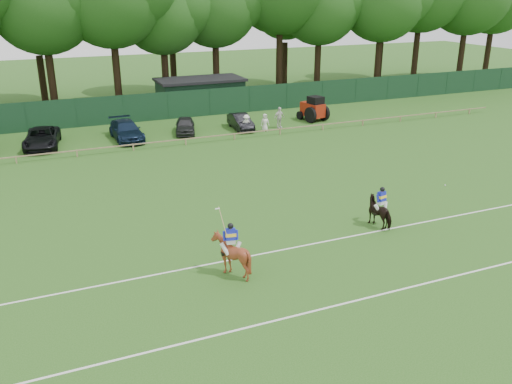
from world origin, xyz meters
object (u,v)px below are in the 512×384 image
spectator_left (246,124)px  spectator_mid (279,118)px  utility_shed (200,94)px  sedan_navy (126,130)px  spectator_right (265,123)px  polo_ball (445,185)px  horse_dark (380,212)px  horse_chestnut (231,255)px  suv_black (42,138)px  tractor (314,109)px  estate_black (241,122)px  hatch_grey (185,125)px

spectator_left → spectator_mid: spectator_mid is taller
spectator_left → utility_shed: bearing=98.0°
sedan_navy → spectator_left: bearing=-12.1°
spectator_mid → spectator_right: (-1.58, -0.55, -0.16)m
spectator_mid → polo_ball: bearing=-92.2°
horse_dark → spectator_mid: spectator_mid is taller
horse_chestnut → spectator_right: 24.35m
sedan_navy → utility_shed: (8.87, 8.70, 0.80)m
suv_black → tractor: size_ratio=1.76×
spectator_right → estate_black: bearing=139.3°
spectator_right → hatch_grey: bearing=165.2°
horse_dark → suv_black: (-14.96, 22.00, -0.02)m
hatch_grey → horse_dark: bearing=-64.1°
horse_dark → spectator_right: size_ratio=1.18×
spectator_right → utility_shed: utility_shed is taller
horse_chestnut → estate_black: bearing=-101.0°
hatch_grey → estate_black: (4.74, -0.48, -0.01)m
spectator_left → spectator_mid: 3.21m
spectator_left → utility_shed: (-0.69, 10.36, 0.78)m
sedan_navy → polo_ball: (15.81, -18.41, -0.69)m
horse_dark → suv_black: 26.60m
spectator_left → spectator_mid: bearing=11.3°
estate_black → horse_chestnut: bearing=-109.0°
hatch_grey → polo_ball: size_ratio=42.40×
suv_black → spectator_mid: size_ratio=2.86×
suv_black → horse_dark: bearing=-47.2°
spectator_mid → spectator_right: spectator_mid is taller
estate_black → utility_shed: utility_shed is taller
estate_black → suv_black: bearing=-178.8°
suv_black → spectator_left: size_ratio=3.43×
sedan_navy → hatch_grey: sedan_navy is taller
suv_black → utility_shed: size_ratio=0.61×
polo_ball → hatch_grey: bearing=120.6°
hatch_grey → spectator_left: size_ratio=2.54×
sedan_navy → spectator_left: spectator_left is taller
tractor → suv_black: bearing=168.0°
utility_shed → polo_ball: bearing=-75.6°
spectator_mid → horse_dark: bearing=-113.5°
estate_black → horse_dark: bearing=-89.0°
utility_shed → sedan_navy: bearing=-135.6°
utility_shed → tractor: size_ratio=2.86×
horse_dark → sedan_navy: horse_dark is taller
sedan_navy → tractor: 16.80m
horse_chestnut → utility_shed: 33.37m
horse_chestnut → spectator_right: (11.12, 21.66, -0.16)m
horse_chestnut → spectator_right: size_ratio=1.22×
spectator_left → suv_black: bearing=177.2°
suv_black → spectator_left: bearing=1.6°
horse_dark → sedan_navy: size_ratio=0.34×
hatch_grey → utility_shed: bearing=80.6°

